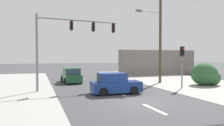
{
  "coord_description": "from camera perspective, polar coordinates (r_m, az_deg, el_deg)",
  "views": [
    {
      "loc": [
        -5.74,
        -11.95,
        2.77
      ],
      "look_at": [
        -0.25,
        4.0,
        2.22
      ],
      "focal_mm": 35.0,
      "sensor_mm": 36.0,
      "label": 1
    }
  ],
  "objects": [
    {
      "name": "ground_plane",
      "position": [
        13.54,
        6.61,
        -9.94
      ],
      "size": [
        140.0,
        140.0,
        0.0
      ],
      "primitive_type": "plane",
      "color": "#3A3A3D"
    },
    {
      "name": "lane_dash_near",
      "position": [
        11.81,
        10.9,
        -11.7
      ],
      "size": [
        0.2,
        2.4,
        0.01
      ],
      "primitive_type": "cube",
      "color": "silver",
      "rests_on": "ground"
    },
    {
      "name": "lane_dash_mid",
      "position": [
        16.25,
        1.99,
        -7.92
      ],
      "size": [
        0.2,
        2.4,
        0.01
      ],
      "primitive_type": "cube",
      "color": "silver",
      "rests_on": "ground"
    },
    {
      "name": "lane_dash_far",
      "position": [
        20.94,
        -2.94,
        -5.71
      ],
      "size": [
        0.2,
        2.4,
        0.01
      ],
      "primitive_type": "cube",
      "color": "silver",
      "rests_on": "ground"
    },
    {
      "name": "utility_pole_midground_right",
      "position": [
        22.89,
        12.25,
        8.33
      ],
      "size": [
        3.78,
        0.6,
        9.98
      ],
      "color": "#4C3D2B",
      "rests_on": "ground"
    },
    {
      "name": "traffic_signal_mast",
      "position": [
        18.22,
        -11.55,
        6.83
      ],
      "size": [
        6.85,
        1.05,
        6.0
      ],
      "color": "slate",
      "rests_on": "ground"
    },
    {
      "name": "pedestal_signal_right_kerb",
      "position": [
        19.33,
        17.86,
        0.75
      ],
      "size": [
        0.44,
        0.29,
        3.56
      ],
      "color": "slate",
      "rests_on": "ground"
    },
    {
      "name": "roadside_bush",
      "position": [
        22.29,
        23.28,
        -2.82
      ],
      "size": [
        2.66,
        2.28,
        2.12
      ],
      "color": "#2D5B33",
      "rests_on": "ground"
    },
    {
      "name": "shopfront_wall_far",
      "position": [
        32.59,
        11.91,
        0.14
      ],
      "size": [
        12.0,
        1.0,
        3.6
      ],
      "primitive_type": "cube",
      "color": "gray",
      "rests_on": "ground"
    },
    {
      "name": "hatchback_receding_far",
      "position": [
        16.05,
        0.75,
        -5.52
      ],
      "size": [
        3.71,
        1.93,
        1.53
      ],
      "color": "navy",
      "rests_on": "ground"
    },
    {
      "name": "hatchback_kerbside_parked",
      "position": [
        22.92,
        -10.58,
        -3.32
      ],
      "size": [
        1.88,
        3.69,
        1.53
      ],
      "color": "#235633",
      "rests_on": "ground"
    }
  ]
}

